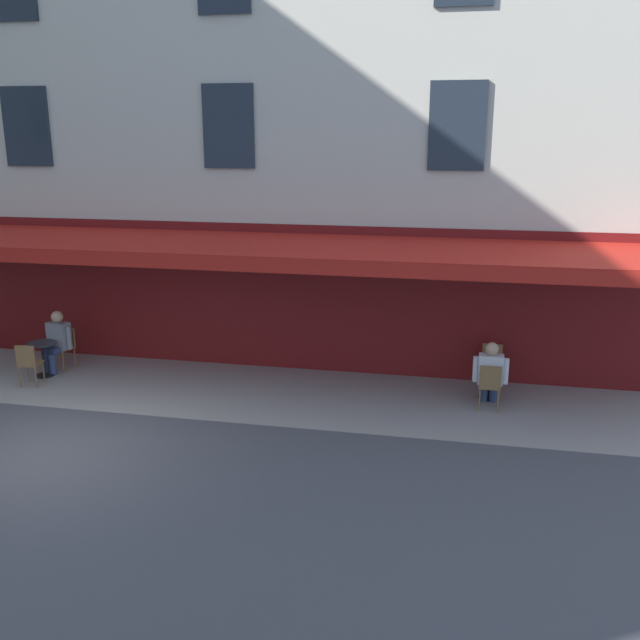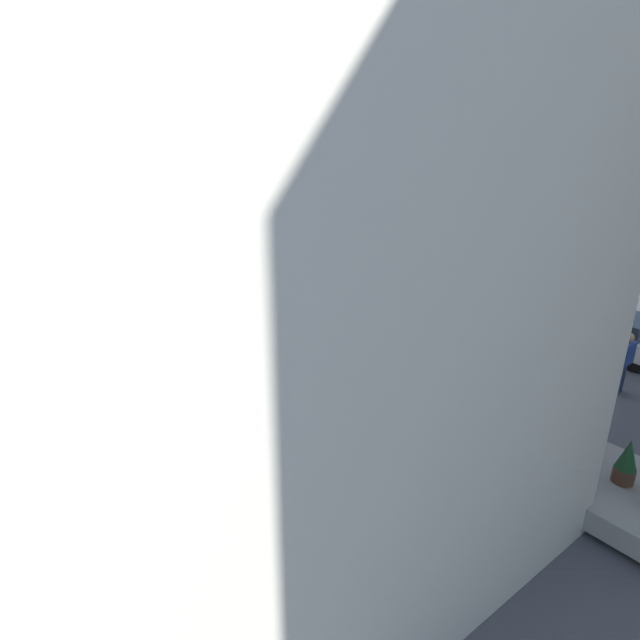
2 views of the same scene
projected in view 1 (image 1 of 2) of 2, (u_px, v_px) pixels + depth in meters
The scene contains 11 objects.
ground_plane at pixel (44, 453), 11.41m from camera, with size 70.00×70.00×0.00m, color #4C4C51.
sidewalk_cafe_terrace at pixel (287, 394), 14.00m from camera, with size 20.50×3.20×0.01m, color gray.
cafe_building_facade at pixel (371, 34), 17.65m from camera, with size 20.00×10.70×15.00m.
cafe_table_near_entrance at pixel (490, 375), 13.63m from camera, with size 0.60×0.60×0.75m.
cafe_chair_wicker_by_window at pixel (490, 383), 13.02m from camera, with size 0.41×0.41×0.91m.
cafe_chair_wicker_back_row at pixel (492, 362), 14.20m from camera, with size 0.43×0.43×0.91m.
cafe_table_mid_terrace at pixel (43, 354), 14.89m from camera, with size 0.60×0.60×0.75m.
cafe_chair_wicker_facing_street at pixel (28, 361), 14.26m from camera, with size 0.45×0.45×0.91m.
cafe_chair_wicker_near_door at pixel (65, 344), 15.42m from camera, with size 0.48×0.48×0.91m.
seated_patron_in_white at pixel (490, 372), 13.18m from camera, with size 0.66×0.55×1.30m.
seated_companion_in_grey at pixel (57, 339), 15.19m from camera, with size 0.67×0.63×1.33m.
Camera 1 is at (-6.52, 9.32, 5.10)m, focal length 39.08 mm.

